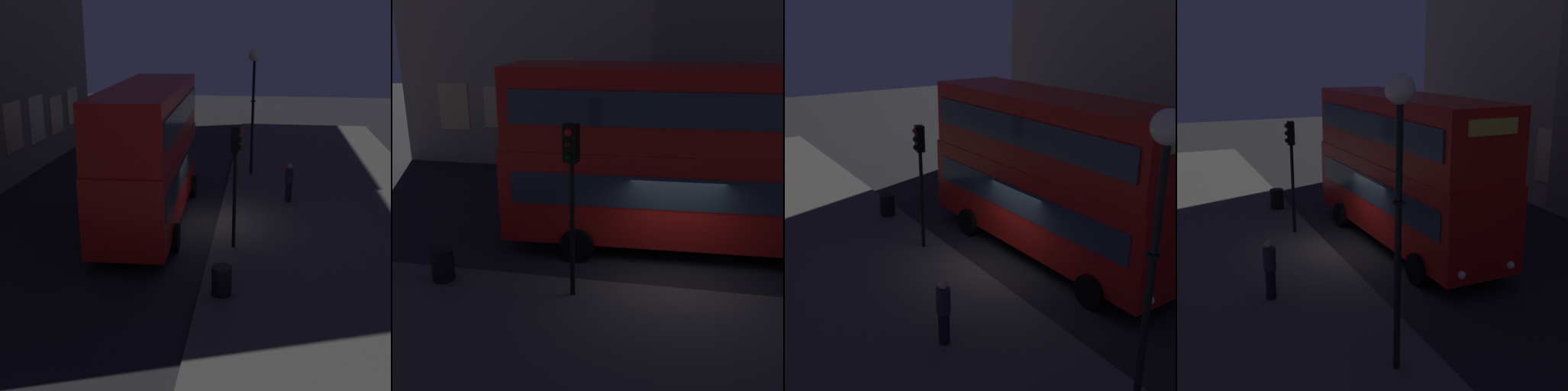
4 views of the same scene
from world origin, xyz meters
TOP-DOWN VIEW (x-y plane):
  - ground_plane at (0.00, 0.00)m, footprint 80.00×80.00m
  - double_decker_bus at (-0.01, 1.93)m, footprint 10.16×3.17m
  - traffic_light_near_kerb at (-2.41, -1.51)m, footprint 0.36×0.38m
  - litter_bin at (-5.87, -1.36)m, footprint 0.58×0.58m

SIDE VIEW (x-z plane):
  - ground_plane at x=0.00m, z-range 0.00..0.00m
  - litter_bin at x=-5.87m, z-range 0.12..0.97m
  - double_decker_bus at x=-0.01m, z-range 0.30..5.66m
  - traffic_light_near_kerb at x=-2.41m, z-range 1.04..5.27m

